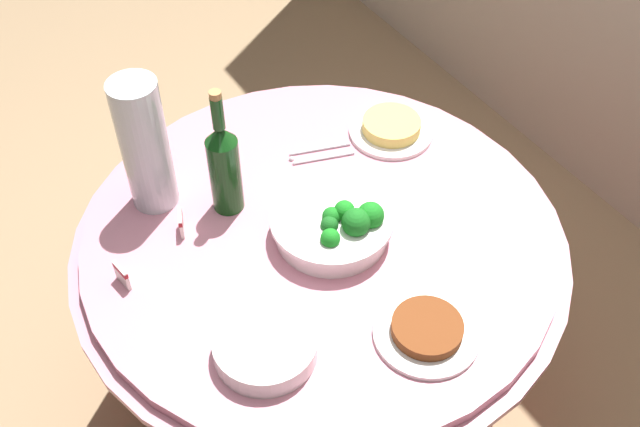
{
  "coord_description": "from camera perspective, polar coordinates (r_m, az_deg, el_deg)",
  "views": [
    {
      "loc": [
        0.99,
        -0.61,
        2.02
      ],
      "look_at": [
        0.0,
        0.0,
        0.79
      ],
      "focal_mm": 41.8,
      "sensor_mm": 36.0,
      "label": 1
    }
  ],
  "objects": [
    {
      "name": "buffet_table",
      "position": [
        2.01,
        -0.0,
        -8.16
      ],
      "size": [
        1.16,
        1.16,
        0.74
      ],
      "color": "maroon",
      "rests_on": "ground_plane"
    },
    {
      "name": "label_placard_mid",
      "position": [
        1.65,
        -14.95,
        -4.53
      ],
      "size": [
        0.05,
        0.02,
        0.05
      ],
      "color": "white",
      "rests_on": "buffet_table"
    },
    {
      "name": "food_plate_stir_fry",
      "position": [
        1.55,
        8.17,
        -8.86
      ],
      "size": [
        0.22,
        0.22,
        0.04
      ],
      "color": "white",
      "rests_on": "buffet_table"
    },
    {
      "name": "decorative_fruit_vase",
      "position": [
        1.73,
        -13.18,
        4.68
      ],
      "size": [
        0.11,
        0.11,
        0.34
      ],
      "color": "silver",
      "rests_on": "buffet_table"
    },
    {
      "name": "food_plate_noodles",
      "position": [
        1.97,
        5.47,
        6.54
      ],
      "size": [
        0.22,
        0.22,
        0.04
      ],
      "color": "white",
      "rests_on": "buffet_table"
    },
    {
      "name": "wine_bottle",
      "position": [
        1.7,
        -7.35,
        3.67
      ],
      "size": [
        0.07,
        0.07,
        0.34
      ],
      "color": "#124114",
      "rests_on": "buffet_table"
    },
    {
      "name": "plate_stack",
      "position": [
        1.5,
        -4.21,
        -10.06
      ],
      "size": [
        0.21,
        0.21,
        0.05
      ],
      "color": "white",
      "rests_on": "buffet_table"
    },
    {
      "name": "label_placard_front",
      "position": [
        1.73,
        -10.59,
        -0.64
      ],
      "size": [
        0.05,
        0.03,
        0.05
      ],
      "color": "white",
      "rests_on": "buffet_table"
    },
    {
      "name": "broccoli_bowl",
      "position": [
        1.68,
        1.14,
        -0.88
      ],
      "size": [
        0.28,
        0.28,
        0.11
      ],
      "color": "white",
      "rests_on": "buffet_table"
    },
    {
      "name": "serving_tongs",
      "position": [
        1.9,
        -0.07,
        4.58
      ],
      "size": [
        0.09,
        0.17,
        0.01
      ],
      "color": "silver",
      "rests_on": "buffet_table"
    },
    {
      "name": "ground_plane",
      "position": [
        2.33,
        -0.0,
        -13.52
      ],
      "size": [
        6.0,
        6.0,
        0.0
      ],
      "primitive_type": "plane",
      "color": "#9E7F5B"
    }
  ]
}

